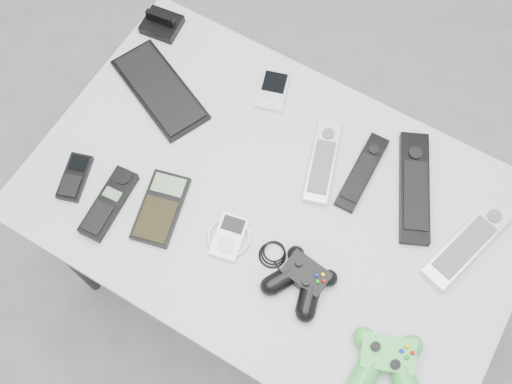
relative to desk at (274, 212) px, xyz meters
The scene contains 15 objects.
floor 0.64m from the desk, 110.41° to the left, with size 3.50×3.50×0.00m, color slate.
desk is the anchor object (origin of this frame).
pda_keyboard 0.39m from the desk, 164.24° to the left, with size 0.26×0.11×0.02m, color black.
dock_bracket 0.54m from the desk, 151.07° to the left, with size 0.09×0.08×0.05m, color black.
pda 0.28m from the desk, 121.16° to the left, with size 0.06×0.10×0.02m, color silver.
remote_silver_a 0.16m from the desk, 72.10° to the left, with size 0.05×0.21×0.02m, color silver.
remote_black_a 0.21m from the desk, 49.51° to the left, with size 0.04×0.19×0.02m, color black.
remote_black_b 0.31m from the desk, 35.98° to the left, with size 0.06×0.25×0.02m, color black.
remote_silver_b 0.42m from the desk, 17.47° to the left, with size 0.06×0.25×0.02m, color silver.
mobile_phone 0.44m from the desk, 156.42° to the right, with size 0.05×0.11×0.02m, color black.
cordless_handset 0.36m from the desk, 147.91° to the right, with size 0.05×0.16×0.03m, color black.
calculator 0.25m from the desk, 145.12° to the right, with size 0.08×0.16×0.02m, color black.
mp3_player 0.15m from the desk, 108.98° to the right, with size 0.09×0.10×0.02m, color white.
controller_black 0.20m from the desk, 43.49° to the right, with size 0.21×0.13×0.04m, color black, non-canonical shape.
controller_green 0.40m from the desk, 28.16° to the right, with size 0.14×0.15×0.05m, color #23822F, non-canonical shape.
Camera 1 is at (0.23, -0.48, 1.88)m, focal length 42.00 mm.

